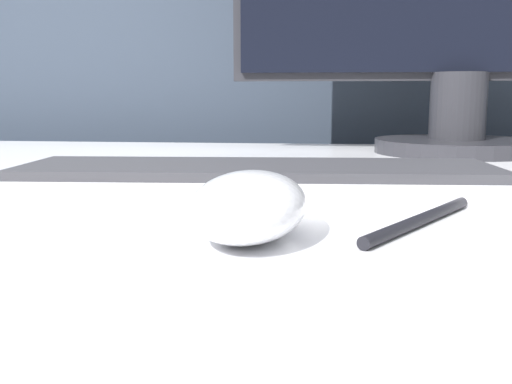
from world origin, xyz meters
TOP-DOWN VIEW (x-y plane):
  - partition_panel at (0.00, 0.61)m, footprint 5.00×0.03m
  - computer_mouse_near at (0.01, -0.22)m, footprint 0.07×0.12m
  - keyboard at (-0.00, -0.05)m, footprint 0.44×0.16m
  - pen at (0.12, -0.17)m, footprint 0.09×0.14m

SIDE VIEW (x-z plane):
  - partition_panel at x=0.00m, z-range 0.00..1.17m
  - pen at x=0.12m, z-range 0.72..0.73m
  - keyboard at x=0.00m, z-range 0.72..0.75m
  - computer_mouse_near at x=0.01m, z-range 0.72..0.76m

